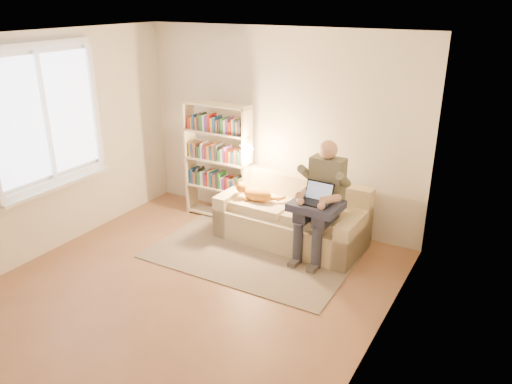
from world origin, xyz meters
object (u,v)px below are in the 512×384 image
Objects in this scene: laptop at (317,197)px; sofa at (292,220)px; bookshelf at (218,156)px; person at (322,194)px; cat at (258,194)px.

sofa is at bearing 148.25° from laptop.
bookshelf is at bearing 166.69° from laptop.
person is at bearing -11.86° from bookshelf.
laptop is 0.21× the size of bookshelf.
cat is 0.37× the size of bookshelf.
bookshelf reaches higher than laptop.
person is 2.36× the size of cat.
sofa is 1.33× the size of person.
bookshelf is (-1.22, 0.16, 0.62)m from sofa.
laptop is (0.44, -0.29, 0.50)m from sofa.
person is 0.86× the size of bookshelf.
laptop reaches higher than cat.
cat is 0.87m from bookshelf.
bookshelf is at bearing 174.46° from sofa.
person is 0.92m from cat.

